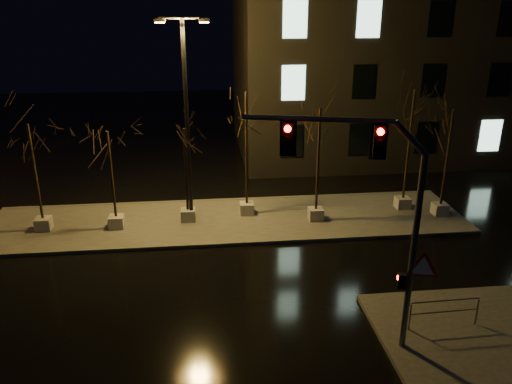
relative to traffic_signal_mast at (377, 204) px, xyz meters
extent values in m
plane|color=black|center=(-3.45, 3.52, -4.54)|extent=(90.00, 90.00, 0.00)
cube|color=#4A4842|center=(-3.45, 9.52, -4.47)|extent=(22.00, 5.00, 0.15)
cube|color=#4A4842|center=(4.05, 0.02, -4.47)|extent=(7.00, 5.00, 0.15)
cube|color=black|center=(10.55, 21.52, 2.96)|extent=(25.00, 12.00, 15.00)
cube|color=#ACA9A1|center=(-11.68, 9.24, -4.12)|extent=(0.65, 0.65, 0.55)
cylinder|color=black|center=(-11.68, 9.24, -1.73)|extent=(0.11, 0.11, 4.22)
cube|color=#ACA9A1|center=(-8.49, 9.11, -4.12)|extent=(0.65, 0.65, 0.55)
cylinder|color=black|center=(-8.49, 9.11, -1.92)|extent=(0.11, 0.11, 3.86)
cube|color=#ACA9A1|center=(-5.33, 9.55, -4.12)|extent=(0.65, 0.65, 0.55)
cylinder|color=black|center=(-5.33, 9.55, -1.95)|extent=(0.11, 0.11, 3.80)
cube|color=#ACA9A1|center=(-2.56, 10.03, -4.12)|extent=(0.65, 0.65, 0.55)
cylinder|color=black|center=(-2.56, 10.03, -1.22)|extent=(0.11, 0.11, 5.25)
cube|color=#ACA9A1|center=(0.55, 9.00, -4.12)|extent=(0.65, 0.65, 0.55)
cylinder|color=black|center=(0.55, 9.00, -1.52)|extent=(0.11, 0.11, 4.65)
cube|color=#ACA9A1|center=(5.10, 9.92, -4.12)|extent=(0.65, 0.65, 0.55)
cylinder|color=black|center=(5.10, 9.92, -1.23)|extent=(0.11, 0.11, 5.23)
cube|color=#ACA9A1|center=(6.55, 8.95, -4.12)|extent=(0.65, 0.65, 0.55)
cylinder|color=black|center=(6.55, 8.95, -1.60)|extent=(0.11, 0.11, 4.49)
cylinder|color=#54585C|center=(1.05, -0.27, -1.49)|extent=(0.17, 0.17, 5.81)
cylinder|color=#54585C|center=(-1.61, 0.42, 2.23)|extent=(3.79, 1.09, 0.14)
cube|color=black|center=(-0.07, 0.02, 1.70)|extent=(0.33, 0.28, 0.87)
cube|color=black|center=(-2.32, 0.60, 1.70)|extent=(0.33, 0.28, 0.87)
cube|color=black|center=(0.85, -0.21, -2.26)|extent=(0.25, 0.22, 0.44)
cone|color=red|center=(1.32, -0.38, -1.78)|extent=(0.98, 0.28, 1.01)
sphere|color=#FF0C07|center=(1.05, -0.27, 1.99)|extent=(0.17, 0.17, 0.17)
cylinder|color=black|center=(-5.17, 9.46, 0.04)|extent=(0.18, 0.18, 8.87)
cylinder|color=black|center=(-5.17, 9.46, 4.47)|extent=(1.95, 0.21, 0.09)
cube|color=orange|center=(-6.05, 9.52, 4.34)|extent=(0.46, 0.27, 0.18)
cube|color=orange|center=(-4.28, 9.41, 4.34)|extent=(0.46, 0.27, 0.18)
cylinder|color=#54585C|center=(1.54, 0.42, -3.95)|extent=(0.05, 0.05, 0.89)
cylinder|color=#54585C|center=(3.72, 0.48, -3.95)|extent=(0.05, 0.05, 0.89)
cylinder|color=#54585C|center=(2.63, 0.45, -3.45)|extent=(2.18, 0.10, 0.04)
cylinder|color=#54585C|center=(2.63, 0.45, -3.85)|extent=(2.18, 0.10, 0.04)
camera|label=1|loc=(-4.52, -11.84, 4.94)|focal=35.00mm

